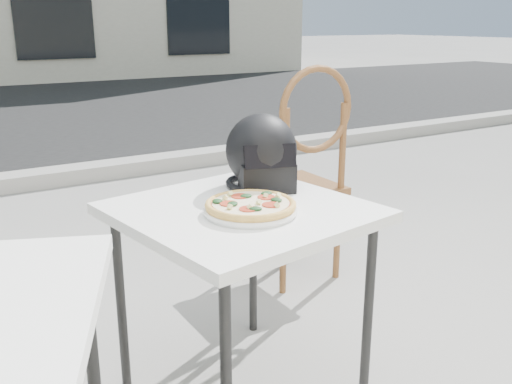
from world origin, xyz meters
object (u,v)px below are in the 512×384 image
helmet (262,155)px  plate (251,211)px  cafe_chair_main (302,164)px  cafe_table_main (242,225)px  pizza (251,204)px

helmet → plate: bearing=-111.4°
cafe_chair_main → cafe_table_main: bearing=42.2°
cafe_table_main → helmet: (0.18, 0.17, 0.18)m
plate → pizza: size_ratio=1.17×
helmet → pizza: bearing=-111.4°
pizza → helmet: 0.32m
helmet → cafe_chair_main: 0.76m
plate → helmet: (0.19, 0.24, 0.11)m
cafe_table_main → pizza: 0.12m
cafe_table_main → helmet: bearing=42.8°
helmet → cafe_chair_main: size_ratio=0.31×
cafe_table_main → helmet: helmet is taller
pizza → helmet: bearing=51.6°
cafe_table_main → helmet: size_ratio=2.52×
pizza → plate: bearing=-102.9°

